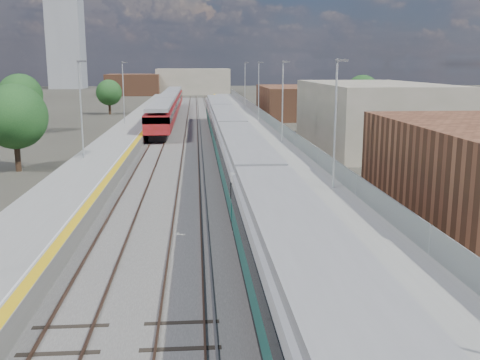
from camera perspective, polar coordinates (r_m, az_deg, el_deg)
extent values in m
plane|color=#47443A|center=(60.49, -3.10, 3.87)|extent=(320.00, 320.00, 0.00)
cube|color=#565451|center=(62.95, -5.21, 4.17)|extent=(10.50, 155.00, 0.06)
cube|color=#4C3323|center=(65.45, -2.53, 4.57)|extent=(0.07, 160.00, 0.14)
cube|color=#4C3323|center=(65.52, -1.27, 4.58)|extent=(0.07, 160.00, 0.14)
cube|color=#4C3323|center=(65.43, -5.60, 4.52)|extent=(0.07, 160.00, 0.14)
cube|color=#4C3323|center=(65.41, -4.34, 4.54)|extent=(0.07, 160.00, 0.14)
cube|color=#4C3323|center=(65.59, -8.67, 4.46)|extent=(0.07, 160.00, 0.14)
cube|color=#4C3323|center=(65.50, -7.41, 4.49)|extent=(0.07, 160.00, 0.14)
cube|color=gray|center=(65.44, -2.82, 4.55)|extent=(0.08, 160.00, 0.10)
cube|color=gray|center=(65.42, -4.05, 4.54)|extent=(0.08, 160.00, 0.10)
cube|color=slate|center=(63.24, 1.61, 4.68)|extent=(4.70, 155.00, 1.00)
cube|color=gray|center=(63.18, 1.62, 5.13)|extent=(4.70, 155.00, 0.03)
cube|color=gold|center=(62.99, -0.29, 5.14)|extent=(0.40, 155.00, 0.01)
cube|color=gray|center=(63.39, 3.61, 5.68)|extent=(0.06, 155.00, 1.20)
cylinder|color=#9EA0A3|center=(33.09, 9.64, 5.55)|extent=(0.12, 0.12, 7.50)
cube|color=#4C4C4F|center=(32.97, 10.29, 11.87)|extent=(0.70, 0.18, 0.14)
cylinder|color=#9EA0A3|center=(52.64, 4.34, 7.91)|extent=(0.12, 0.12, 7.50)
cube|color=#4C4C4F|center=(52.57, 4.68, 11.88)|extent=(0.70, 0.18, 0.14)
cylinder|color=#9EA0A3|center=(72.44, 1.90, 8.96)|extent=(0.12, 0.12, 7.50)
cube|color=#4C4C4F|center=(72.39, 2.12, 11.84)|extent=(0.70, 0.18, 0.14)
cylinder|color=#9EA0A3|center=(92.33, 0.51, 9.55)|extent=(0.12, 0.12, 7.50)
cube|color=#4C4C4F|center=(92.28, 0.67, 11.82)|extent=(0.70, 0.18, 0.14)
cube|color=slate|center=(63.34, -11.40, 4.46)|extent=(4.30, 155.00, 1.00)
cube|color=gray|center=(63.28, -11.42, 4.92)|extent=(4.30, 155.00, 0.03)
cube|color=gold|center=(63.08, -9.70, 4.98)|extent=(0.45, 155.00, 0.01)
cube|color=silver|center=(63.11, -10.02, 4.97)|extent=(0.08, 155.00, 0.01)
cylinder|color=#9EA0A3|center=(44.91, -15.85, 6.85)|extent=(0.12, 0.12, 7.50)
cube|color=#4C4C4F|center=(44.73, -15.79, 11.53)|extent=(0.70, 0.18, 0.14)
cylinder|color=#9EA0A3|center=(70.54, -11.76, 8.65)|extent=(0.12, 0.12, 7.50)
cube|color=#4C4C4F|center=(70.43, -11.68, 11.62)|extent=(0.70, 0.18, 0.14)
cube|color=gray|center=(57.83, 13.16, 6.41)|extent=(11.00, 22.00, 6.40)
cube|color=brown|center=(89.28, 4.87, 7.91)|extent=(8.00, 18.00, 4.80)
cube|color=gray|center=(159.98, -4.77, 9.96)|extent=(20.00, 14.00, 7.00)
cube|color=brown|center=(155.89, -10.74, 9.50)|extent=(14.00, 12.00, 5.60)
cube|color=gray|center=(204.94, -17.33, 14.47)|extent=(11.00, 11.00, 40.00)
cube|color=black|center=(16.81, 6.23, -14.30)|extent=(2.68, 19.19, 0.45)
cube|color=#125C4C|center=(16.48, 6.30, -11.83)|extent=(2.78, 19.19, 1.12)
cube|color=black|center=(16.15, 6.37, -8.95)|extent=(2.83, 19.19, 0.77)
cube|color=silver|center=(15.94, 6.42, -6.90)|extent=(2.78, 19.19, 0.47)
cube|color=gray|center=(15.82, 6.45, -5.48)|extent=(2.46, 19.19, 0.39)
cube|color=black|center=(35.42, 0.36, -0.28)|extent=(2.68, 19.19, 0.45)
cube|color=#125C4C|center=(35.26, 0.36, 0.97)|extent=(2.78, 19.19, 1.12)
cube|color=black|center=(35.11, 0.37, 2.39)|extent=(2.83, 19.19, 0.77)
cube|color=silver|center=(35.02, 0.37, 3.38)|extent=(2.78, 19.19, 0.47)
cube|color=gray|center=(34.96, 0.37, 4.05)|extent=(2.46, 19.19, 0.39)
cube|color=black|center=(54.79, -1.38, 3.98)|extent=(2.68, 19.19, 0.45)
cube|color=#125C4C|center=(54.69, -1.39, 4.80)|extent=(2.78, 19.19, 1.12)
cube|color=black|center=(54.59, -1.39, 5.72)|extent=(2.83, 19.19, 0.77)
cube|color=silver|center=(54.53, -1.40, 6.36)|extent=(2.78, 19.19, 0.47)
cube|color=gray|center=(54.50, -1.40, 6.79)|extent=(2.46, 19.19, 0.39)
cube|color=black|center=(74.33, -2.22, 6.01)|extent=(2.68, 19.19, 0.45)
cube|color=#125C4C|center=(74.26, -2.23, 6.61)|extent=(2.78, 19.19, 1.12)
cube|color=black|center=(74.19, -2.23, 7.29)|extent=(2.83, 19.19, 0.77)
cube|color=silver|center=(74.14, -2.24, 7.76)|extent=(2.78, 19.19, 0.47)
cube|color=gray|center=(74.12, -2.24, 8.08)|extent=(2.46, 19.19, 0.39)
cube|color=black|center=(67.75, -7.93, 5.02)|extent=(1.90, 16.19, 0.66)
cube|color=maroon|center=(67.58, -7.97, 6.35)|extent=(2.81, 19.04, 2.00)
cube|color=black|center=(67.54, -7.98, 6.77)|extent=(2.87, 19.04, 0.70)
cube|color=gray|center=(67.46, -8.01, 7.62)|extent=(2.51, 19.04, 0.40)
cube|color=black|center=(87.16, -7.20, 6.50)|extent=(1.90, 16.19, 0.66)
cube|color=maroon|center=(87.04, -7.22, 7.54)|extent=(2.81, 19.04, 2.00)
cube|color=black|center=(87.00, -7.23, 7.87)|extent=(2.87, 19.04, 0.70)
cube|color=gray|center=(86.94, -7.25, 8.53)|extent=(2.51, 19.04, 0.40)
cube|color=black|center=(106.63, -6.73, 7.44)|extent=(1.90, 16.19, 0.66)
cube|color=maroon|center=(106.52, -6.75, 8.29)|extent=(2.81, 19.04, 2.00)
cube|color=black|center=(106.50, -6.75, 8.56)|extent=(2.87, 19.04, 0.70)
cube|color=gray|center=(106.45, -6.77, 9.10)|extent=(2.51, 19.04, 0.40)
cylinder|color=#382619|center=(46.93, -21.65, 2.25)|extent=(0.44, 0.44, 2.37)
sphere|color=#19431A|center=(46.57, -21.94, 6.00)|extent=(5.00, 5.00, 5.00)
cylinder|color=#382619|center=(73.22, -21.24, 5.44)|extent=(0.44, 0.44, 2.49)
sphere|color=#19431A|center=(72.98, -21.42, 7.98)|extent=(5.26, 5.26, 5.26)
cylinder|color=#382619|center=(96.39, -13.09, 7.10)|extent=(0.44, 0.44, 2.00)
sphere|color=#19431A|center=(96.23, -13.16, 8.65)|extent=(4.23, 4.23, 4.23)
cylinder|color=#382619|center=(84.27, 12.24, 6.63)|extent=(0.44, 0.44, 2.35)
sphere|color=#19431A|center=(84.07, 12.33, 8.71)|extent=(4.95, 4.95, 4.95)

